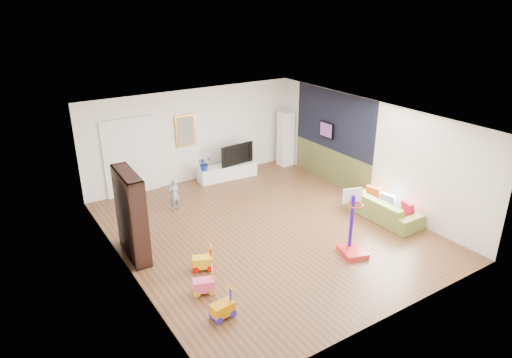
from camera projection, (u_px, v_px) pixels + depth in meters
floor at (265, 229)px, 10.78m from camera, size 6.50×7.50×0.00m
ceiling at (266, 118)px, 9.75m from camera, size 6.50×7.50×0.00m
wall_back at (193, 136)px, 13.18m from camera, size 6.50×0.00×2.70m
wall_front at (395, 250)px, 7.35m from camera, size 6.50×0.00×2.70m
wall_left at (123, 211)px, 8.63m from camera, size 0.00×7.50×2.70m
wall_right at (369, 151)px, 11.89m from camera, size 0.00×7.50×2.70m
navy_accent at (334, 121)px, 12.78m from camera, size 0.01×3.20×1.70m
olive_wainscot at (331, 166)px, 13.29m from camera, size 0.01×3.20×1.00m
doorway at (131, 158)px, 12.31m from camera, size 1.45×0.06×2.10m
painting_back at (186, 131)px, 12.95m from camera, size 0.62×0.06×0.92m
artwork_right at (326, 130)px, 13.02m from camera, size 0.04×0.56×0.46m
media_console at (227, 172)px, 13.65m from camera, size 1.82×0.57×0.42m
tall_cabinet at (285, 139)px, 14.50m from camera, size 0.43×0.43×1.75m
bookshelf at (131, 215)px, 9.38m from camera, size 0.39×1.30×1.88m
sofa at (384, 208)px, 11.19m from camera, size 0.76×1.92×0.56m
basketball_hoop at (355, 224)px, 9.49m from camera, size 0.65×0.72×1.45m
ride_on_yellow at (202, 258)px, 9.12m from camera, size 0.47×0.39×0.54m
ride_on_orange at (222, 304)px, 7.76m from camera, size 0.42×0.28×0.53m
ride_on_pink at (203, 281)px, 8.40m from camera, size 0.46×0.37×0.53m
child at (174, 195)px, 11.57m from camera, size 0.35×0.26×0.86m
tv at (235, 153)px, 13.60m from camera, size 1.11×0.24×0.64m
vase_plant at (204, 163)px, 13.11m from camera, size 0.44×0.40×0.42m
pillow_left at (408, 209)px, 10.79m from camera, size 0.17×0.38×0.37m
pillow_center at (388, 201)px, 11.21m from camera, size 0.17×0.40×0.38m
pillow_right at (373, 193)px, 11.65m from camera, size 0.20×0.37×0.36m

